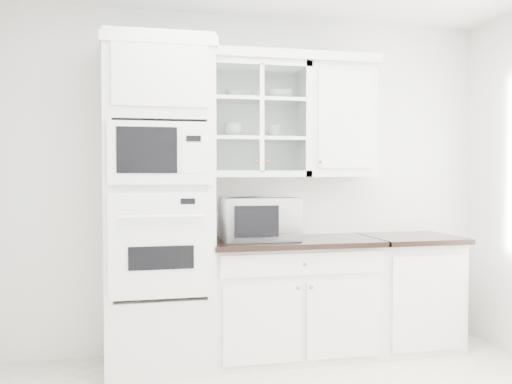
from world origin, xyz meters
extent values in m
cube|color=white|center=(0.00, 1.74, 1.35)|extent=(4.00, 0.02, 2.70)
cube|color=silver|center=(-0.75, 1.43, 1.20)|extent=(0.76, 0.65, 2.40)
cube|color=white|center=(-0.75, 1.09, 0.94)|extent=(0.70, 0.03, 0.72)
cube|color=black|center=(-0.75, 1.07, 0.86)|extent=(0.44, 0.01, 0.16)
cube|color=white|center=(-0.75, 1.09, 1.56)|extent=(0.70, 0.03, 0.43)
cube|color=black|center=(-0.84, 1.07, 1.58)|extent=(0.40, 0.01, 0.31)
cube|color=silver|center=(0.28, 1.45, 0.44)|extent=(1.30, 0.60, 0.88)
cube|color=black|center=(0.28, 1.42, 0.90)|extent=(1.32, 0.67, 0.04)
cube|color=silver|center=(1.28, 1.45, 0.44)|extent=(0.70, 0.60, 0.88)
cube|color=black|center=(1.28, 1.42, 0.90)|extent=(0.72, 0.67, 0.04)
cube|color=silver|center=(0.03, 1.58, 1.85)|extent=(0.80, 0.33, 0.90)
cube|color=silver|center=(0.03, 1.58, 1.70)|extent=(0.74, 0.29, 0.02)
cube|color=silver|center=(0.03, 1.58, 2.00)|extent=(0.74, 0.29, 0.02)
cube|color=silver|center=(0.71, 1.58, 1.85)|extent=(0.55, 0.33, 0.90)
cube|color=white|center=(-0.07, 1.56, 2.33)|extent=(2.14, 0.38, 0.07)
imported|color=white|center=(0.01, 1.42, 1.08)|extent=(0.58, 0.48, 0.33)
imported|color=white|center=(-0.12, 1.57, 2.04)|extent=(0.23, 0.23, 0.06)
imported|color=white|center=(0.21, 1.58, 2.04)|extent=(0.24, 0.24, 0.07)
imported|color=white|center=(-0.15, 1.60, 1.77)|extent=(0.15, 0.15, 0.11)
imported|color=white|center=(0.17, 1.59, 1.76)|extent=(0.12, 0.12, 0.10)
camera|label=1|loc=(-0.98, -2.79, 1.44)|focal=40.00mm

